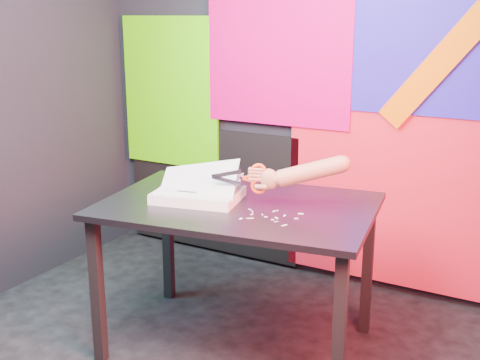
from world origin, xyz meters
The scene contains 7 objects.
room centered at (0.00, 0.00, 1.35)m, with size 3.01×3.01×2.71m.
backdrop centered at (0.06, 1.46, 0.96)m, with size 2.88×0.05×2.08m.
work_table centered at (0.02, 0.49, 0.67)m, with size 1.37×1.02×0.75m.
printout_stack centered at (-0.17, 0.44, 0.78)m, with size 0.46×0.37×0.21m.
scissors centered at (0.11, 0.49, 0.88)m, with size 0.25×0.09×0.15m.
hand_forearm centered at (0.32, 0.57, 0.92)m, with size 0.43×0.19×0.18m.
paper_clippings centered at (0.25, 0.38, 0.75)m, with size 0.26×0.21×0.00m.
Camera 1 is at (1.35, -1.87, 1.61)m, focal length 45.00 mm.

